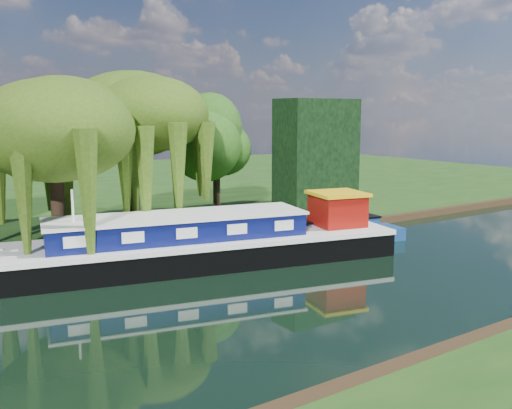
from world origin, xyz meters
TOP-DOWN VIEW (x-y plane):
  - ground at (0.00, 0.00)m, footprint 120.00×120.00m
  - dutch_barge at (4.86, 5.82)m, footprint 20.48×8.73m
  - narrowboat at (11.76, 5.54)m, footprint 11.59×3.77m
  - white_cruiser at (16.34, 5.78)m, footprint 2.29×2.06m
  - willow_left at (-0.88, 10.52)m, footprint 6.96×6.96m
  - willow_right at (4.05, 12.75)m, footprint 7.02×7.02m
  - tree_far_right at (11.31, 15.56)m, footprint 4.37×4.37m
  - conifer_hedge at (19.00, 14.00)m, footprint 6.00×3.00m
  - lamppost at (0.50, 10.50)m, footprint 0.36×0.36m
  - mooring_posts at (-0.50, 8.40)m, footprint 19.16×0.16m
  - reeds_near at (6.87, -7.57)m, footprint 33.70×1.50m

SIDE VIEW (x-z plane):
  - ground at x=0.00m, z-range 0.00..0.00m
  - white_cruiser at x=16.34m, z-range -0.54..0.54m
  - reeds_near at x=6.87m, z-range 0.00..1.10m
  - narrowboat at x=11.76m, z-range -0.24..1.43m
  - mooring_posts at x=-0.50m, z-range 0.45..1.45m
  - dutch_barge at x=4.86m, z-range -1.06..3.15m
  - lamppost at x=0.50m, z-range 1.14..3.70m
  - conifer_hedge at x=19.00m, z-range 0.45..8.45m
  - tree_far_right at x=11.31m, z-range 1.80..8.95m
  - willow_left at x=-0.88m, z-range 2.34..10.68m
  - willow_right at x=4.05m, z-range 2.41..10.97m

